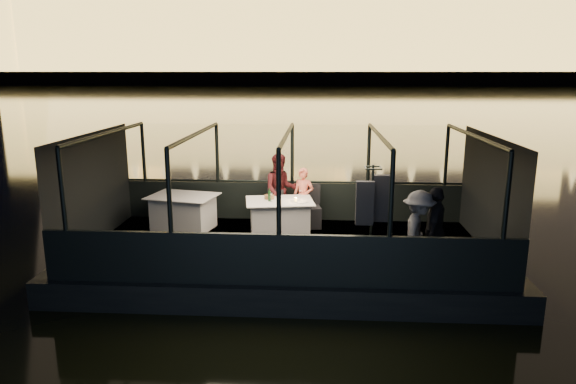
# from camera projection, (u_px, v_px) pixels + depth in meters

# --- Properties ---
(river_water) EXTENTS (500.00, 500.00, 0.00)m
(river_water) POSITION_uv_depth(u_px,v_px,m) (317.00, 95.00, 88.40)
(river_water) COLOR black
(river_water) RESTS_ON ground
(boat_hull) EXTENTS (8.60, 4.40, 1.00)m
(boat_hull) POSITION_uv_depth(u_px,v_px,m) (287.00, 269.00, 10.68)
(boat_hull) COLOR black
(boat_hull) RESTS_ON river_water
(boat_deck) EXTENTS (8.00, 4.00, 0.04)m
(boat_deck) POSITION_uv_depth(u_px,v_px,m) (287.00, 247.00, 10.57)
(boat_deck) COLOR black
(boat_deck) RESTS_ON boat_hull
(gunwale_port) EXTENTS (8.00, 0.08, 0.90)m
(gunwale_port) POSITION_uv_depth(u_px,v_px,m) (292.00, 201.00, 12.40)
(gunwale_port) COLOR black
(gunwale_port) RESTS_ON boat_deck
(gunwale_starboard) EXTENTS (8.00, 0.08, 0.90)m
(gunwale_starboard) POSITION_uv_depth(u_px,v_px,m) (279.00, 260.00, 8.52)
(gunwale_starboard) COLOR black
(gunwale_starboard) RESTS_ON boat_deck
(cabin_glass_port) EXTENTS (8.00, 0.02, 1.40)m
(cabin_glass_port) POSITION_uv_depth(u_px,v_px,m) (292.00, 154.00, 12.14)
(cabin_glass_port) COLOR #99B2B2
(cabin_glass_port) RESTS_ON gunwale_port
(cabin_glass_starboard) EXTENTS (8.00, 0.02, 1.40)m
(cabin_glass_starboard) POSITION_uv_depth(u_px,v_px,m) (279.00, 193.00, 8.25)
(cabin_glass_starboard) COLOR #99B2B2
(cabin_glass_starboard) RESTS_ON gunwale_starboard
(cabin_roof_glass) EXTENTS (8.00, 4.00, 0.02)m
(cabin_roof_glass) POSITION_uv_depth(u_px,v_px,m) (287.00, 135.00, 10.04)
(cabin_roof_glass) COLOR #99B2B2
(cabin_roof_glass) RESTS_ON boat_deck
(end_wall_fore) EXTENTS (0.02, 4.00, 2.30)m
(end_wall_fore) POSITION_uv_depth(u_px,v_px,m) (93.00, 189.00, 10.54)
(end_wall_fore) COLOR black
(end_wall_fore) RESTS_ON boat_deck
(end_wall_aft) EXTENTS (0.02, 4.00, 2.30)m
(end_wall_aft) POSITION_uv_depth(u_px,v_px,m) (490.00, 195.00, 10.06)
(end_wall_aft) COLOR black
(end_wall_aft) RESTS_ON boat_deck
(canopy_ribs) EXTENTS (8.00, 4.00, 2.30)m
(canopy_ribs) POSITION_uv_depth(u_px,v_px,m) (287.00, 192.00, 10.30)
(canopy_ribs) COLOR black
(canopy_ribs) RESTS_ON boat_deck
(embankment) EXTENTS (400.00, 140.00, 6.00)m
(embankment) POSITION_uv_depth(u_px,v_px,m) (319.00, 79.00, 214.48)
(embankment) COLOR #423D33
(embankment) RESTS_ON ground
(dining_table_central) EXTENTS (1.60, 1.27, 0.77)m
(dining_table_central) POSITION_uv_depth(u_px,v_px,m) (280.00, 217.00, 11.25)
(dining_table_central) COLOR white
(dining_table_central) RESTS_ON boat_deck
(dining_table_aft) EXTENTS (1.66, 1.35, 0.78)m
(dining_table_aft) POSITION_uv_depth(u_px,v_px,m) (184.00, 212.00, 11.66)
(dining_table_aft) COLOR white
(dining_table_aft) RESTS_ON boat_deck
(chair_port_left) EXTENTS (0.52, 0.52, 0.86)m
(chair_port_left) POSITION_uv_depth(u_px,v_px,m) (275.00, 209.00, 11.69)
(chair_port_left) COLOR black
(chair_port_left) RESTS_ON boat_deck
(chair_port_right) EXTENTS (0.53, 0.53, 0.97)m
(chair_port_right) POSITION_uv_depth(u_px,v_px,m) (310.00, 208.00, 11.76)
(chair_port_right) COLOR black
(chair_port_right) RESTS_ON boat_deck
(coat_stand) EXTENTS (0.65, 0.58, 1.96)m
(coat_stand) POSITION_uv_depth(u_px,v_px,m) (371.00, 225.00, 8.94)
(coat_stand) COLOR black
(coat_stand) RESTS_ON boat_deck
(person_woman_coral) EXTENTS (0.56, 0.45, 1.35)m
(person_woman_coral) POSITION_uv_depth(u_px,v_px,m) (303.00, 194.00, 11.84)
(person_woman_coral) COLOR #EC7156
(person_woman_coral) RESTS_ON boat_deck
(person_man_maroon) EXTENTS (0.91, 0.77, 1.67)m
(person_man_maroon) POSITION_uv_depth(u_px,v_px,m) (281.00, 193.00, 11.89)
(person_man_maroon) COLOR #3C1013
(person_man_maroon) RESTS_ON boat_deck
(passenger_stripe) EXTENTS (0.76, 1.08, 1.52)m
(passenger_stripe) POSITION_uv_depth(u_px,v_px,m) (418.00, 228.00, 8.90)
(passenger_stripe) COLOR silver
(passenger_stripe) RESTS_ON boat_deck
(passenger_dark) EXTENTS (0.68, 1.00, 1.56)m
(passenger_dark) POSITION_uv_depth(u_px,v_px,m) (435.00, 226.00, 9.02)
(passenger_dark) COLOR black
(passenger_dark) RESTS_ON boat_deck
(wine_bottle) EXTENTS (0.08, 0.08, 0.29)m
(wine_bottle) POSITION_uv_depth(u_px,v_px,m) (269.00, 194.00, 11.08)
(wine_bottle) COLOR #153B17
(wine_bottle) RESTS_ON dining_table_central
(bread_basket) EXTENTS (0.30, 0.30, 0.09)m
(bread_basket) POSITION_uv_depth(u_px,v_px,m) (269.00, 197.00, 11.31)
(bread_basket) COLOR brown
(bread_basket) RESTS_ON dining_table_central
(amber_candle) EXTENTS (0.06, 0.06, 0.08)m
(amber_candle) POSITION_uv_depth(u_px,v_px,m) (296.00, 199.00, 11.10)
(amber_candle) COLOR gold
(amber_candle) RESTS_ON dining_table_central
(plate_near) EXTENTS (0.27, 0.27, 0.01)m
(plate_near) POSITION_uv_depth(u_px,v_px,m) (302.00, 202.00, 11.02)
(plate_near) COLOR white
(plate_near) RESTS_ON dining_table_central
(plate_far) EXTENTS (0.29, 0.29, 0.01)m
(plate_far) POSITION_uv_depth(u_px,v_px,m) (277.00, 198.00, 11.37)
(plate_far) COLOR white
(plate_far) RESTS_ON dining_table_central
(wine_glass_white) EXTENTS (0.07, 0.07, 0.18)m
(wine_glass_white) POSITION_uv_depth(u_px,v_px,m) (271.00, 197.00, 11.07)
(wine_glass_white) COLOR silver
(wine_glass_white) RESTS_ON dining_table_central
(wine_glass_red) EXTENTS (0.06, 0.06, 0.17)m
(wine_glass_red) POSITION_uv_depth(u_px,v_px,m) (300.00, 194.00, 11.35)
(wine_glass_red) COLOR silver
(wine_glass_red) RESTS_ON dining_table_central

